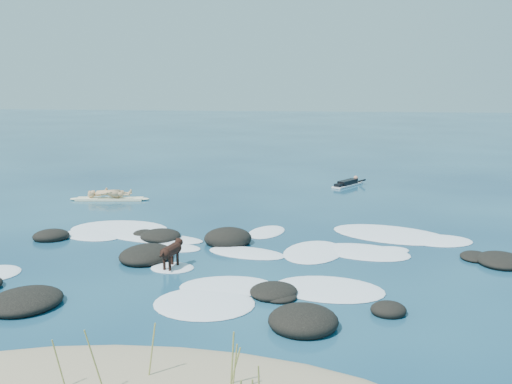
# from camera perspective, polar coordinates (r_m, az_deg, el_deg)

# --- Properties ---
(ground) EXTENTS (160.00, 160.00, 0.00)m
(ground) POSITION_cam_1_polar(r_m,az_deg,el_deg) (15.86, -1.61, -5.90)
(ground) COLOR #0A2642
(ground) RESTS_ON ground
(dune_grass) EXTENTS (3.03, 1.62, 1.21)m
(dune_grass) POSITION_cam_1_polar(r_m,az_deg,el_deg) (8.17, -6.57, -18.18)
(dune_grass) COLOR olive
(dune_grass) RESTS_ON ground
(reef_rocks) EXTENTS (15.00, 7.21, 0.62)m
(reef_rocks) POSITION_cam_1_polar(r_m,az_deg,el_deg) (14.12, -8.02, -7.69)
(reef_rocks) COLOR black
(reef_rocks) RESTS_ON ground
(breaking_foam) EXTENTS (13.00, 8.87, 0.12)m
(breaking_foam) POSITION_cam_1_polar(r_m,az_deg,el_deg) (15.86, -0.09, -5.86)
(breaking_foam) COLOR white
(breaking_foam) RESTS_ON ground
(standing_surfer_rig) EXTENTS (3.16, 0.92, 1.80)m
(standing_surfer_rig) POSITION_cam_1_polar(r_m,az_deg,el_deg) (23.22, -14.50, 0.92)
(standing_surfer_rig) COLOR #FBF5C9
(standing_surfer_rig) RESTS_ON ground
(paddling_surfer_rig) EXTENTS (1.54, 2.03, 0.38)m
(paddling_surfer_rig) POSITION_cam_1_polar(r_m,az_deg,el_deg) (26.05, 9.19, 0.88)
(paddling_surfer_rig) COLOR white
(paddling_surfer_rig) RESTS_ON ground
(dog) EXTENTS (0.44, 1.14, 0.73)m
(dog) POSITION_cam_1_polar(r_m,az_deg,el_deg) (14.37, -8.41, -5.78)
(dog) COLOR black
(dog) RESTS_ON ground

